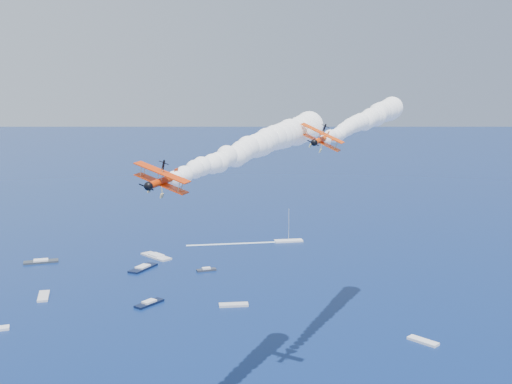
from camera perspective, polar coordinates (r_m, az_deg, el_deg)
biplane_lead at (r=125.19m, az=5.88°, el=4.73°), size 12.24×13.32×9.23m
biplane_trail at (r=86.87m, az=-8.47°, el=0.99°), size 11.05×12.04×7.72m
smoke_trail_lead at (r=152.48m, az=9.74°, el=6.37°), size 60.29×52.77×10.49m
smoke_trail_trail at (r=111.53m, az=-0.05°, el=4.16°), size 60.30×53.13×10.49m
spectator_boats at (r=211.77m, az=-14.62°, el=-8.92°), size 199.90×196.70×0.70m
boat_wakes at (r=188.63m, az=-16.12°, el=-11.44°), size 203.81×123.78×0.04m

